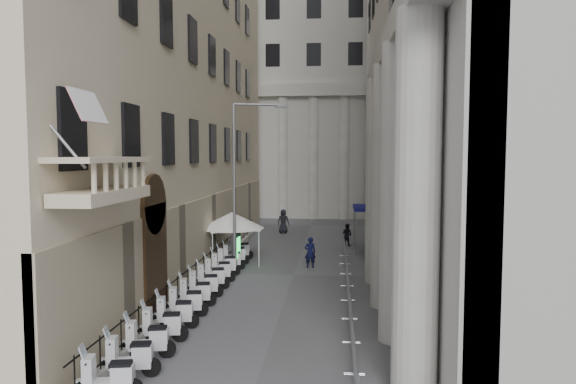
% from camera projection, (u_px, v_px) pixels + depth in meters
% --- Properties ---
extents(far_building, '(22.00, 10.00, 30.00)m').
position_uv_depth(far_building, '(316.00, 73.00, 54.58)').
color(far_building, beige).
rests_on(far_building, ground).
extents(iron_fence, '(0.30, 28.00, 1.40)m').
position_uv_depth(iron_fence, '(208.00, 279.00, 26.27)').
color(iron_fence, black).
rests_on(iron_fence, ground).
extents(blue_awning, '(1.60, 3.00, 3.00)m').
position_uv_depth(blue_awning, '(365.00, 252.00, 33.44)').
color(blue_awning, navy).
rests_on(blue_awning, ground).
extents(scooter_1, '(1.48, 0.80, 1.50)m').
position_uv_depth(scooter_1, '(131.00, 377.00, 14.61)').
color(scooter_1, silver).
rests_on(scooter_1, ground).
extents(scooter_2, '(1.48, 0.80, 1.50)m').
position_uv_depth(scooter_2, '(148.00, 358.00, 15.98)').
color(scooter_2, silver).
rests_on(scooter_2, ground).
extents(scooter_3, '(1.48, 0.80, 1.50)m').
position_uv_depth(scooter_3, '(163.00, 342.00, 17.34)').
color(scooter_3, silver).
rests_on(scooter_3, ground).
extents(scooter_4, '(1.48, 0.80, 1.50)m').
position_uv_depth(scooter_4, '(176.00, 329.00, 18.71)').
color(scooter_4, silver).
rests_on(scooter_4, ground).
extents(scooter_5, '(1.48, 0.80, 1.50)m').
position_uv_depth(scooter_5, '(187.00, 317.00, 20.08)').
color(scooter_5, silver).
rests_on(scooter_5, ground).
extents(scooter_6, '(1.48, 0.80, 1.50)m').
position_uv_depth(scooter_6, '(196.00, 306.00, 21.44)').
color(scooter_6, silver).
rests_on(scooter_6, ground).
extents(scooter_7, '(1.48, 0.80, 1.50)m').
position_uv_depth(scooter_7, '(204.00, 297.00, 22.81)').
color(scooter_7, silver).
rests_on(scooter_7, ground).
extents(scooter_8, '(1.48, 0.80, 1.50)m').
position_uv_depth(scooter_8, '(212.00, 289.00, 24.18)').
color(scooter_8, silver).
rests_on(scooter_8, ground).
extents(scooter_9, '(1.48, 0.80, 1.50)m').
position_uv_depth(scooter_9, '(218.00, 282.00, 25.54)').
color(scooter_9, silver).
rests_on(scooter_9, ground).
extents(scooter_10, '(1.48, 0.80, 1.50)m').
position_uv_depth(scooter_10, '(224.00, 276.00, 26.91)').
color(scooter_10, silver).
rests_on(scooter_10, ground).
extents(scooter_11, '(1.48, 0.80, 1.50)m').
position_uv_depth(scooter_11, '(230.00, 270.00, 28.28)').
color(scooter_11, silver).
rests_on(scooter_11, ground).
extents(scooter_12, '(1.48, 0.80, 1.50)m').
position_uv_depth(scooter_12, '(235.00, 264.00, 29.64)').
color(scooter_12, silver).
rests_on(scooter_12, ground).
extents(scooter_13, '(1.48, 0.80, 1.50)m').
position_uv_depth(scooter_13, '(239.00, 260.00, 31.01)').
color(scooter_13, silver).
rests_on(scooter_13, ground).
extents(barrier_1, '(0.60, 2.40, 1.10)m').
position_uv_depth(barrier_1, '(353.00, 358.00, 16.01)').
color(barrier_1, '#96989D').
rests_on(barrier_1, ground).
extents(barrier_2, '(0.60, 2.40, 1.10)m').
position_uv_depth(barrier_2, '(350.00, 331.00, 18.50)').
color(barrier_2, '#96989D').
rests_on(barrier_2, ground).
extents(barrier_3, '(0.60, 2.40, 1.10)m').
position_uv_depth(barrier_3, '(349.00, 310.00, 20.98)').
color(barrier_3, '#96989D').
rests_on(barrier_3, ground).
extents(barrier_4, '(0.60, 2.40, 1.10)m').
position_uv_depth(barrier_4, '(347.00, 293.00, 23.46)').
color(barrier_4, '#96989D').
rests_on(barrier_4, ground).
extents(barrier_5, '(0.60, 2.40, 1.10)m').
position_uv_depth(barrier_5, '(346.00, 280.00, 25.94)').
color(barrier_5, '#96989D').
rests_on(barrier_5, ground).
extents(barrier_6, '(0.60, 2.40, 1.10)m').
position_uv_depth(barrier_6, '(345.00, 269.00, 28.43)').
color(barrier_6, '#96989D').
rests_on(barrier_6, ground).
extents(barrier_7, '(0.60, 2.40, 1.10)m').
position_uv_depth(barrier_7, '(344.00, 260.00, 30.91)').
color(barrier_7, '#96989D').
rests_on(barrier_7, ground).
extents(security_tent, '(3.72, 3.72, 3.03)m').
position_uv_depth(security_tent, '(240.00, 222.00, 29.21)').
color(security_tent, silver).
rests_on(security_tent, ground).
extents(street_lamp, '(2.84, 1.13, 9.08)m').
position_uv_depth(street_lamp, '(241.00, 171.00, 27.63)').
color(street_lamp, gray).
rests_on(street_lamp, ground).
extents(info_kiosk, '(0.35, 0.97, 2.02)m').
position_uv_depth(info_kiosk, '(236.00, 251.00, 28.36)').
color(info_kiosk, black).
rests_on(info_kiosk, ground).
extents(pedestrian_a, '(0.71, 0.53, 1.75)m').
position_uv_depth(pedestrian_a, '(310.00, 252.00, 28.70)').
color(pedestrian_a, black).
rests_on(pedestrian_a, ground).
extents(pedestrian_b, '(0.95, 0.92, 1.55)m').
position_uv_depth(pedestrian_b, '(347.00, 235.00, 35.77)').
color(pedestrian_b, black).
rests_on(pedestrian_b, ground).
extents(pedestrian_c, '(0.99, 0.68, 1.94)m').
position_uv_depth(pedestrian_c, '(283.00, 221.00, 41.38)').
color(pedestrian_c, black).
rests_on(pedestrian_c, ground).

